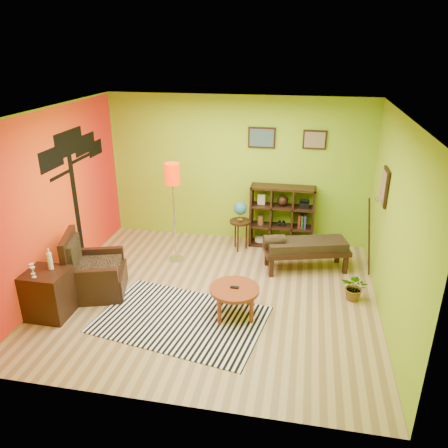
% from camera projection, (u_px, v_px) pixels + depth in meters
% --- Properties ---
extents(ground, '(5.00, 5.00, 0.00)m').
position_uv_depth(ground, '(213.00, 296.00, 6.82)').
color(ground, tan).
rests_on(ground, ground).
extents(room_shell, '(5.04, 4.54, 2.82)m').
position_uv_depth(room_shell, '(206.00, 185.00, 6.16)').
color(room_shell, '#91C120').
rests_on(room_shell, ground).
extents(zebra_rug, '(2.54, 1.87, 0.01)m').
position_uv_depth(zebra_rug, '(181.00, 319.00, 6.23)').
color(zebra_rug, white).
rests_on(zebra_rug, ground).
extents(coffee_table, '(0.71, 0.71, 0.46)m').
position_uv_depth(coffee_table, '(235.00, 292.00, 6.22)').
color(coffee_table, maroon).
rests_on(coffee_table, ground).
extents(armchair, '(1.03, 1.02, 1.01)m').
position_uv_depth(armchair, '(93.00, 275.00, 6.80)').
color(armchair, black).
rests_on(armchair, ground).
extents(side_cabinet, '(0.60, 0.54, 1.02)m').
position_uv_depth(side_cabinet, '(48.00, 293.00, 6.21)').
color(side_cabinet, black).
rests_on(side_cabinet, ground).
extents(floor_lamp, '(0.27, 0.27, 1.80)m').
position_uv_depth(floor_lamp, '(173.00, 183.00, 7.38)').
color(floor_lamp, silver).
rests_on(floor_lamp, ground).
extents(globe_table, '(0.39, 0.39, 0.96)m').
position_uv_depth(globe_table, '(240.00, 214.00, 8.07)').
color(globe_table, black).
rests_on(globe_table, ground).
extents(cube_shelf, '(1.20, 0.35, 1.20)m').
position_uv_depth(cube_shelf, '(282.00, 217.00, 8.27)').
color(cube_shelf, black).
rests_on(cube_shelf, ground).
extents(bench, '(1.53, 0.89, 0.67)m').
position_uv_depth(bench, '(304.00, 247.00, 7.46)').
color(bench, black).
rests_on(bench, ground).
extents(potted_plant, '(0.52, 0.54, 0.34)m').
position_uv_depth(potted_plant, '(355.00, 290.00, 6.66)').
color(potted_plant, '#26661E').
rests_on(potted_plant, ground).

